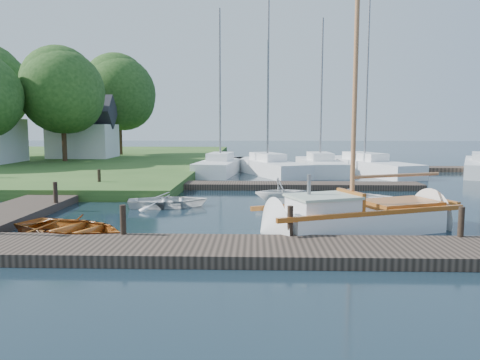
{
  "coord_description": "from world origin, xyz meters",
  "views": [
    {
      "loc": [
        0.55,
        -17.29,
        3.24
      ],
      "look_at": [
        0.0,
        0.0,
        1.2
      ],
      "focal_mm": 35.0,
      "sensor_mm": 36.0,
      "label": 1
    }
  ],
  "objects_px": {
    "mooring_post_4": "(55,192)",
    "mooring_post_5": "(99,178)",
    "sailboat": "(362,220)",
    "tender_a": "(168,199)",
    "mooring_post_2": "(290,221)",
    "dinghy": "(71,225)",
    "house_c": "(83,133)",
    "marina_boat_3": "(365,165)",
    "tender_b": "(281,189)",
    "marina_boat_1": "(268,166)",
    "tree_7": "(119,93)",
    "marina_boat_2": "(320,165)",
    "tender_c": "(350,195)",
    "mooring_post_1": "(123,220)",
    "mooring_post_3": "(461,222)",
    "marina_boat_0": "(220,165)",
    "tree_3": "(62,91)"
  },
  "relations": [
    {
      "from": "dinghy",
      "to": "tender_b",
      "type": "relative_size",
      "value": 1.62
    },
    {
      "from": "mooring_post_1",
      "to": "mooring_post_5",
      "type": "xyz_separation_m",
      "value": [
        -4.0,
        10.0,
        0.0
      ]
    },
    {
      "from": "marina_boat_1",
      "to": "tree_3",
      "type": "distance_m",
      "value": 16.85
    },
    {
      "from": "mooring_post_1",
      "to": "mooring_post_5",
      "type": "relative_size",
      "value": 1.0
    },
    {
      "from": "mooring_post_2",
      "to": "mooring_post_3",
      "type": "distance_m",
      "value": 4.5
    },
    {
      "from": "mooring_post_4",
      "to": "mooring_post_5",
      "type": "height_order",
      "value": "same"
    },
    {
      "from": "mooring_post_4",
      "to": "tree_7",
      "type": "bearing_deg",
      "value": 100.86
    },
    {
      "from": "house_c",
      "to": "tree_3",
      "type": "bearing_deg",
      "value": -89.97
    },
    {
      "from": "tree_7",
      "to": "tender_b",
      "type": "bearing_deg",
      "value": -60.34
    },
    {
      "from": "mooring_post_4",
      "to": "mooring_post_1",
      "type": "bearing_deg",
      "value": -51.34
    },
    {
      "from": "sailboat",
      "to": "tender_a",
      "type": "bearing_deg",
      "value": 127.04
    },
    {
      "from": "mooring_post_3",
      "to": "tender_c",
      "type": "relative_size",
      "value": 0.23
    },
    {
      "from": "house_c",
      "to": "tree_7",
      "type": "distance_m",
      "value": 5.79
    },
    {
      "from": "mooring_post_2",
      "to": "mooring_post_4",
      "type": "height_order",
      "value": "same"
    },
    {
      "from": "marina_boat_1",
      "to": "dinghy",
      "type": "bearing_deg",
      "value": 137.12
    },
    {
      "from": "mooring_post_1",
      "to": "tender_b",
      "type": "height_order",
      "value": "tender_b"
    },
    {
      "from": "mooring_post_4",
      "to": "tender_c",
      "type": "xyz_separation_m",
      "value": [
        11.53,
        2.02,
        -0.35
      ]
    },
    {
      "from": "mooring_post_1",
      "to": "marina_boat_2",
      "type": "distance_m",
      "value": 20.83
    },
    {
      "from": "marina_boat_3",
      "to": "tree_7",
      "type": "relative_size",
      "value": 1.35
    },
    {
      "from": "tender_c",
      "to": "marina_boat_2",
      "type": "bearing_deg",
      "value": 5.95
    },
    {
      "from": "tender_b",
      "to": "tender_c",
      "type": "relative_size",
      "value": 0.65
    },
    {
      "from": "marina_boat_0",
      "to": "tree_3",
      "type": "xyz_separation_m",
      "value": [
        -12.24,
        4.24,
        5.24
      ]
    },
    {
      "from": "marina_boat_0",
      "to": "marina_boat_1",
      "type": "xyz_separation_m",
      "value": [
        3.15,
        -0.2,
        -0.0
      ]
    },
    {
      "from": "mooring_post_1",
      "to": "mooring_post_2",
      "type": "relative_size",
      "value": 1.0
    },
    {
      "from": "mooring_post_2",
      "to": "tender_a",
      "type": "height_order",
      "value": "mooring_post_2"
    },
    {
      "from": "mooring_post_2",
      "to": "marina_boat_2",
      "type": "height_order",
      "value": "marina_boat_2"
    },
    {
      "from": "sailboat",
      "to": "tender_a",
      "type": "distance_m",
      "value": 7.87
    },
    {
      "from": "marina_boat_3",
      "to": "dinghy",
      "type": "bearing_deg",
      "value": 124.18
    },
    {
      "from": "tender_b",
      "to": "tender_c",
      "type": "bearing_deg",
      "value": -104.13
    },
    {
      "from": "mooring_post_4",
      "to": "tender_b",
      "type": "relative_size",
      "value": 0.36
    },
    {
      "from": "tender_b",
      "to": "tree_7",
      "type": "xyz_separation_m",
      "value": [
        -13.65,
        23.97,
        5.62
      ]
    },
    {
      "from": "mooring_post_5",
      "to": "marina_boat_1",
      "type": "xyz_separation_m",
      "value": [
        8.39,
        8.61,
        -0.13
      ]
    },
    {
      "from": "mooring_post_2",
      "to": "house_c",
      "type": "height_order",
      "value": "house_c"
    },
    {
      "from": "mooring_post_3",
      "to": "marina_boat_3",
      "type": "relative_size",
      "value": 0.06
    },
    {
      "from": "mooring_post_4",
      "to": "marina_boat_2",
      "type": "height_order",
      "value": "marina_boat_2"
    },
    {
      "from": "mooring_post_5",
      "to": "marina_boat_3",
      "type": "height_order",
      "value": "marina_boat_3"
    },
    {
      "from": "marina_boat_3",
      "to": "house_c",
      "type": "bearing_deg",
      "value": 49.33
    },
    {
      "from": "dinghy",
      "to": "tree_7",
      "type": "xyz_separation_m",
      "value": [
        -7.23,
        30.26,
        5.83
      ]
    },
    {
      "from": "tender_b",
      "to": "house_c",
      "type": "bearing_deg",
      "value": 25.25
    },
    {
      "from": "tree_3",
      "to": "tree_7",
      "type": "bearing_deg",
      "value": 75.96
    },
    {
      "from": "dinghy",
      "to": "tree_7",
      "type": "distance_m",
      "value": 31.65
    },
    {
      "from": "dinghy",
      "to": "marina_boat_2",
      "type": "height_order",
      "value": "marina_boat_2"
    },
    {
      "from": "mooring_post_2",
      "to": "tender_a",
      "type": "xyz_separation_m",
      "value": [
        -4.39,
        5.96,
        -0.37
      ]
    },
    {
      "from": "mooring_post_5",
      "to": "mooring_post_2",
      "type": "bearing_deg",
      "value": -49.64
    },
    {
      "from": "tender_c",
      "to": "marina_boat_0",
      "type": "bearing_deg",
      "value": 36.0
    },
    {
      "from": "dinghy",
      "to": "marina_boat_3",
      "type": "bearing_deg",
      "value": -10.55
    },
    {
      "from": "house_c",
      "to": "marina_boat_2",
      "type": "bearing_deg",
      "value": -22.25
    },
    {
      "from": "dinghy",
      "to": "house_c",
      "type": "bearing_deg",
      "value": 43.3
    },
    {
      "from": "mooring_post_1",
      "to": "house_c",
      "type": "bearing_deg",
      "value": 112.17
    },
    {
      "from": "marina_boat_2",
      "to": "tender_c",
      "type": "bearing_deg",
      "value": 174.73
    }
  ]
}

